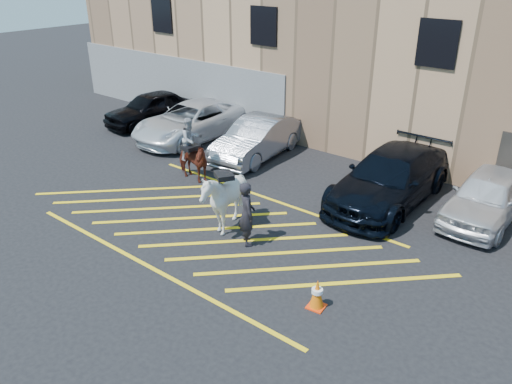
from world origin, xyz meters
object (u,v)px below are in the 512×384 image
Objects in this scene: car_black_suv at (151,108)px; mounted_bay at (191,156)px; car_silver_sedan at (258,138)px; car_blue_suv at (390,178)px; car_white_suv at (488,196)px; car_white_pickup at (192,121)px; saddled_white at (225,200)px; traffic_cone at (317,294)px; handler at (247,214)px.

car_black_suv is 1.96× the size of mounted_bay.
car_blue_suv is (5.70, -0.47, 0.06)m from car_silver_sedan.
mounted_bay reaches higher than car_white_suv.
mounted_bay reaches higher than car_white_pickup.
car_blue_suv is 1.30× the size of car_white_suv.
car_white_pickup is 0.97× the size of car_blue_suv.
car_blue_suv is 2.51× the size of mounted_bay.
mounted_bay is 0.98× the size of saddled_white.
car_white_suv reaches higher than traffic_cone.
car_silver_sedan is 8.45m from car_white_suv.
car_white_suv is 1.90× the size of saddled_white.
traffic_cone is (-1.64, -6.68, -0.38)m from car_white_suv.
traffic_cone is (10.35, -6.40, -0.40)m from car_white_pickup.
car_silver_sedan is at bearing 119.54° from saddled_white.
mounted_bay is 7.89m from traffic_cone.
car_black_suv is at bearing 153.48° from traffic_cone.
car_black_suv is 0.80× the size of car_white_pickup.
saddled_white is at bearing -66.37° from car_silver_sedan.
traffic_cone is at bearing -19.99° from car_black_suv.
mounted_bay is (-0.38, -3.20, 0.15)m from car_silver_sedan.
car_white_suv is at bearing 14.63° from car_blue_suv.
car_white_pickup is 7.53× the size of traffic_cone.
car_blue_suv is at bearing -10.58° from car_silver_sedan.
car_black_suv is 14.93m from car_white_suv.
car_blue_suv is 6.66m from mounted_bay.
handler is 3.23m from traffic_cone.
car_blue_suv reaches higher than car_white_pickup.
handler is 2.48× the size of traffic_cone.
car_black_suv is 12.19m from car_blue_suv.
saddled_white is at bearing -134.66° from car_white_suv.
handler reaches higher than car_blue_suv.
saddled_white is at bearing -30.08° from mounted_bay.
car_white_pickup is 4.49m from mounted_bay.
car_silver_sedan is 2.05× the size of mounted_bay.
handler reaches higher than car_silver_sedan.
car_black_suv reaches higher than traffic_cone.
saddled_white is 3.13× the size of traffic_cone.
car_silver_sedan is 5.85m from saddled_white.
car_white_pickup is 3.03× the size of handler.
handler is at bearing -34.96° from car_white_pickup.
car_white_suv is at bearing 21.37° from mounted_bay.
car_black_suv is at bearing 172.28° from car_silver_sedan.
car_black_suv is 2.94m from car_white_pickup.
car_white_suv is 1.94× the size of mounted_bay.
saddled_white reaches higher than handler.
mounted_bay is at bearing -44.60° from car_white_pickup.
handler is (-1.86, -4.80, 0.09)m from car_blue_suv.
car_black_suv is 1.01× the size of car_white_suv.
mounted_bay is at bearing -102.61° from car_silver_sedan.
handler is at bearing -10.94° from saddled_white.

